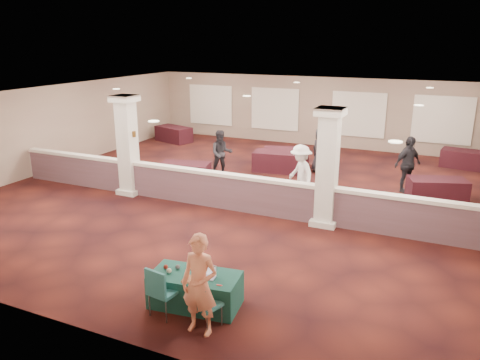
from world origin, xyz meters
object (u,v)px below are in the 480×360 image
at_px(conf_chair_side, 161,288).
at_px(attendee_c, 408,164).
at_px(near_table, 195,290).
at_px(conf_chair_main, 204,302).
at_px(far_table_back_center, 286,157).
at_px(far_table_back_right, 465,159).
at_px(far_table_front_center, 278,162).
at_px(attendee_d, 320,151).
at_px(woman, 200,285).
at_px(far_table_back_left, 174,134).
at_px(far_table_front_left, 185,173).
at_px(attendee_a, 221,153).
at_px(far_table_front_right, 437,190).
at_px(attendee_b, 300,174).

relative_size(conf_chair_side, attendee_c, 0.52).
relative_size(near_table, conf_chair_main, 1.96).
distance_m(far_table_back_center, far_table_back_right, 6.99).
height_order(far_table_front_center, attendee_c, attendee_c).
bearing_deg(near_table, far_table_back_center, 92.12).
bearing_deg(far_table_back_center, conf_chair_side, -82.79).
height_order(near_table, far_table_front_center, far_table_front_center).
bearing_deg(attendee_d, far_table_back_right, -119.02).
xyz_separation_m(woman, far_table_back_left, (-8.79, 13.12, -0.54)).
bearing_deg(far_table_front_left, attendee_a, 56.66).
height_order(near_table, far_table_back_right, far_table_back_right).
bearing_deg(attendee_c, conf_chair_side, -161.42).
bearing_deg(far_table_back_left, attendee_c, -17.44).
xyz_separation_m(near_table, far_table_front_right, (3.90, 8.38, 0.03)).
height_order(far_table_back_right, attendee_a, attendee_a).
bearing_deg(attendee_a, attendee_b, -56.99).
bearing_deg(far_table_front_right, woman, -110.52).
xyz_separation_m(far_table_front_center, attendee_d, (1.49, 0.50, 0.47)).
bearing_deg(far_table_front_center, woman, -77.40).
height_order(attendee_a, attendee_b, attendee_b).
xyz_separation_m(conf_chair_main, attendee_a, (-3.98, 8.62, 0.34)).
bearing_deg(attendee_c, far_table_front_right, -80.01).
xyz_separation_m(woman, attendee_d, (-0.79, 10.70, -0.06)).
height_order(far_table_front_left, attendee_b, attendee_b).
relative_size(far_table_back_left, attendee_d, 1.07).
height_order(near_table, far_table_back_center, far_table_back_center).
bearing_deg(conf_chair_main, attendee_a, 132.83).
distance_m(far_table_front_right, attendee_d, 4.52).
relative_size(woman, far_table_front_right, 1.05).
distance_m(far_table_front_left, attendee_b, 4.36).
bearing_deg(near_table, far_table_front_right, 57.56).
xyz_separation_m(conf_chair_main, far_table_front_right, (3.40, 8.96, -0.16)).
bearing_deg(far_table_front_center, far_table_front_right, -11.16).
relative_size(far_table_front_right, far_table_back_left, 0.95).
relative_size(woman, attendee_d, 1.07).
height_order(conf_chair_side, far_table_back_left, conf_chair_side).
relative_size(far_table_back_center, attendee_b, 0.99).
bearing_deg(conf_chair_main, far_table_back_left, 142.16).
relative_size(far_table_front_right, attendee_a, 1.02).
bearing_deg(attendee_d, conf_chair_main, 124.33).
relative_size(far_table_back_left, attendee_a, 1.07).
height_order(far_table_front_left, attendee_c, attendee_c).
height_order(near_table, attendee_a, attendee_a).
height_order(far_table_front_left, far_table_front_right, far_table_front_right).
bearing_deg(conf_chair_side, attendee_c, 79.76).
distance_m(attendee_b, attendee_d, 3.51).
bearing_deg(attendee_b, near_table, -47.13).
distance_m(far_table_front_center, far_table_back_left, 7.14).
distance_m(near_table, woman, 1.04).
distance_m(far_table_back_right, attendee_b, 8.03).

